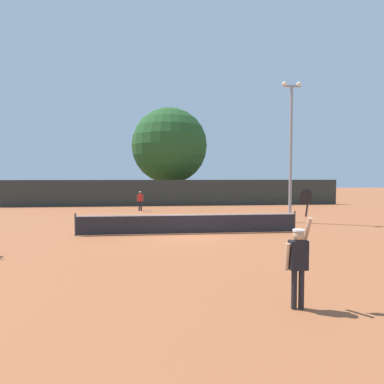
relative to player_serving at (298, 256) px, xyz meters
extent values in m
plane|color=#9E5633|center=(-1.46, 9.44, -1.13)|extent=(120.00, 120.00, 0.00)
cube|color=#232328|center=(-1.46, 9.44, -0.66)|extent=(10.81, 0.03, 0.91)
cube|color=white|center=(-1.46, 9.44, -0.20)|extent=(10.81, 0.04, 0.06)
cylinder|color=#333338|center=(-6.87, 9.44, -0.60)|extent=(0.08, 0.08, 1.07)
cylinder|color=#333338|center=(3.94, 9.44, -0.60)|extent=(0.08, 0.08, 1.07)
cube|color=#2D332D|center=(-1.46, 25.19, 0.10)|extent=(32.87, 0.12, 2.47)
cube|color=black|center=(-0.01, -0.01, 0.03)|extent=(0.38, 0.22, 0.63)
sphere|color=tan|center=(-0.01, -0.01, 0.45)|extent=(0.24, 0.24, 0.24)
cylinder|color=white|center=(-0.01, -0.01, 0.55)|extent=(0.25, 0.25, 0.04)
cylinder|color=black|center=(-0.09, -0.01, -0.71)|extent=(0.12, 0.12, 0.85)
cylinder|color=black|center=(0.07, -0.01, -0.71)|extent=(0.12, 0.12, 0.85)
cylinder|color=tan|center=(-0.25, -0.01, -0.01)|extent=(0.09, 0.18, 0.60)
cylinder|color=tan|center=(0.23, 0.08, 0.55)|extent=(0.09, 0.33, 0.57)
cylinder|color=black|center=(0.23, 0.14, 0.96)|extent=(0.04, 0.11, 0.28)
ellipsoid|color=black|center=(0.23, 0.20, 1.25)|extent=(0.30, 0.13, 0.36)
cube|color=red|center=(-4.40, 20.64, -0.06)|extent=(0.38, 0.22, 0.58)
sphere|color=brown|center=(-4.40, 20.64, 0.33)|extent=(0.22, 0.22, 0.22)
cylinder|color=white|center=(-4.40, 20.64, 0.42)|extent=(0.23, 0.23, 0.04)
cylinder|color=black|center=(-4.48, 20.64, -0.74)|extent=(0.12, 0.12, 0.78)
cylinder|color=black|center=(-4.32, 20.64, -0.74)|extent=(0.12, 0.12, 0.78)
cylinder|color=brown|center=(-4.64, 20.64, -0.09)|extent=(0.09, 0.17, 0.55)
cylinder|color=brown|center=(-4.16, 20.64, -0.09)|extent=(0.09, 0.15, 0.55)
sphere|color=#CCE033|center=(-0.49, 11.21, -1.10)|extent=(0.07, 0.07, 0.07)
cylinder|color=gray|center=(5.10, 12.87, 2.97)|extent=(0.18, 0.18, 8.21)
cube|color=gray|center=(5.10, 12.87, 7.12)|extent=(1.10, 0.10, 0.10)
sphere|color=#F2EDCC|center=(4.65, 12.87, 7.25)|extent=(0.28, 0.28, 0.28)
sphere|color=#F2EDCC|center=(5.55, 12.87, 7.25)|extent=(0.28, 0.28, 0.28)
cylinder|color=brown|center=(-1.63, 30.63, 0.40)|extent=(0.56, 0.56, 3.06)
sphere|color=#235123|center=(-1.63, 30.63, 5.07)|extent=(8.39, 8.39, 8.39)
cube|color=navy|center=(-9.54, 30.87, -0.53)|extent=(2.37, 4.39, 0.90)
cube|color=#2D333D|center=(-9.54, 30.57, 0.24)|extent=(1.94, 2.38, 0.64)
cylinder|color=black|center=(-10.39, 32.27, -0.83)|extent=(0.22, 0.60, 0.60)
cylinder|color=black|center=(-8.69, 32.27, -0.83)|extent=(0.22, 0.60, 0.60)
cylinder|color=black|center=(-10.39, 29.47, -0.83)|extent=(0.22, 0.60, 0.60)
cylinder|color=black|center=(-8.69, 29.47, -0.83)|extent=(0.22, 0.60, 0.60)
cube|color=navy|center=(5.46, 33.50, -0.53)|extent=(2.09, 4.28, 0.90)
cube|color=#2D333D|center=(5.46, 33.20, 0.24)|extent=(1.80, 2.28, 0.64)
cylinder|color=black|center=(4.61, 34.90, -0.83)|extent=(0.22, 0.60, 0.60)
cylinder|color=black|center=(6.31, 34.90, -0.83)|extent=(0.22, 0.60, 0.60)
cylinder|color=black|center=(4.61, 32.10, -0.83)|extent=(0.22, 0.60, 0.60)
cylinder|color=black|center=(6.31, 32.10, -0.83)|extent=(0.22, 0.60, 0.60)
cube|color=navy|center=(9.09, 32.72, -0.53)|extent=(2.43, 4.41, 0.90)
cube|color=#2D333D|center=(9.09, 32.42, 0.24)|extent=(1.97, 2.40, 0.64)
cylinder|color=black|center=(8.24, 34.12, -0.83)|extent=(0.22, 0.60, 0.60)
cylinder|color=black|center=(9.94, 34.12, -0.83)|extent=(0.22, 0.60, 0.60)
cylinder|color=black|center=(8.24, 31.32, -0.83)|extent=(0.22, 0.60, 0.60)
cylinder|color=black|center=(9.94, 31.32, -0.83)|extent=(0.22, 0.60, 0.60)
camera|label=1|loc=(-2.98, -6.73, 1.70)|focal=31.14mm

